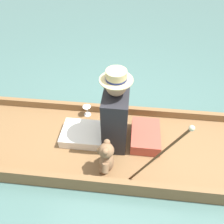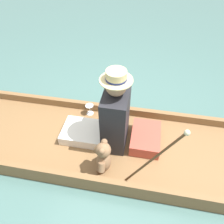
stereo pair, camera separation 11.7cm
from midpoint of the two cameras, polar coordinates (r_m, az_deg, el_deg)
name	(u,v)px [view 1 (the left image)]	position (r m, az deg, el deg)	size (l,w,h in m)	color
ground_plane	(114,149)	(2.54, -0.78, -9.72)	(16.00, 16.00, 0.00)	#476B66
punt_boat	(114,146)	(2.49, -0.79, -8.86)	(1.06, 3.38, 0.21)	brown
seat_cushion	(145,136)	(2.45, 7.34, -6.24)	(0.45, 0.31, 0.14)	#B24738
seated_person	(109,119)	(2.24, -2.37, -1.76)	(0.40, 0.75, 0.92)	white
teddy_bear	(106,158)	(2.12, -3.14, -12.01)	(0.28, 0.16, 0.40)	#846042
wine_glass	(87,109)	(2.71, -7.81, 0.81)	(0.10, 0.10, 0.13)	silver
walking_cane	(161,154)	(1.82, 10.78, -10.69)	(0.04, 0.44, 0.83)	brown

